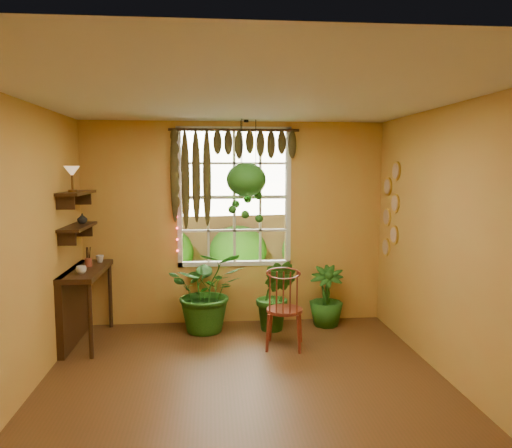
{
  "coord_description": "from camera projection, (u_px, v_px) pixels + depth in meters",
  "views": [
    {
      "loc": [
        -0.31,
        -4.39,
        2.09
      ],
      "look_at": [
        0.19,
        1.15,
        1.46
      ],
      "focal_mm": 35.0,
      "sensor_mm": 36.0,
      "label": 1
    }
  ],
  "objects": [
    {
      "name": "floor",
      "position": [
        247.0,
        395.0,
        4.61
      ],
      "size": [
        4.5,
        4.5,
        0.0
      ],
      "primitive_type": "plane",
      "color": "#543118",
      "rests_on": "ground"
    },
    {
      "name": "counter_ledge",
      "position": [
        78.0,
        297.0,
        5.96
      ],
      "size": [
        0.4,
        1.2,
        0.9
      ],
      "color": "#37210F",
      "rests_on": "floor"
    },
    {
      "name": "potted_plant_left",
      "position": [
        208.0,
        291.0,
        6.36
      ],
      "size": [
        0.97,
        0.85,
        1.06
      ],
      "primitive_type": "imported",
      "rotation": [
        0.0,
        0.0,
        0.02
      ],
      "color": "#114312",
      "rests_on": "floor"
    },
    {
      "name": "ceiling",
      "position": [
        246.0,
        97.0,
        4.3
      ],
      "size": [
        4.5,
        4.5,
        0.0
      ],
      "primitive_type": "plane",
      "rotation": [
        3.14,
        0.0,
        0.0
      ],
      "color": "silver",
      "rests_on": "wall_back"
    },
    {
      "name": "shelf_upper",
      "position": [
        77.0,
        193.0,
        5.82
      ],
      "size": [
        0.25,
        0.9,
        0.04
      ],
      "primitive_type": "cube",
      "color": "#37210F",
      "rests_on": "wall_left"
    },
    {
      "name": "valance_vine",
      "position": [
        228.0,
        153.0,
        6.48
      ],
      "size": [
        1.7,
        0.12,
        1.1
      ],
      "color": "#37210F",
      "rests_on": "window"
    },
    {
      "name": "shelf_lower",
      "position": [
        78.0,
        227.0,
        5.86
      ],
      "size": [
        0.25,
        0.9,
        0.04
      ],
      "primitive_type": "cube",
      "color": "#37210F",
      "rests_on": "wall_left"
    },
    {
      "name": "shelf_vase",
      "position": [
        82.0,
        218.0,
        6.04
      ],
      "size": [
        0.15,
        0.15,
        0.12
      ],
      "primitive_type": "imported",
      "rotation": [
        0.0,
        0.0,
        0.32
      ],
      "color": "#B2AD99",
      "rests_on": "shelf_lower"
    },
    {
      "name": "wall_left",
      "position": [
        14.0,
        255.0,
        4.27
      ],
      "size": [
        0.0,
        4.5,
        4.5
      ],
      "primitive_type": "plane",
      "rotation": [
        1.57,
        0.0,
        1.57
      ],
      "color": "gold",
      "rests_on": "floor"
    },
    {
      "name": "windsor_chair",
      "position": [
        284.0,
        321.0,
        5.79
      ],
      "size": [
        0.51,
        0.53,
        1.13
      ],
      "rotation": [
        0.0,
        0.0,
        -0.22
      ],
      "color": "maroon",
      "rests_on": "floor"
    },
    {
      "name": "potted_plant_right",
      "position": [
        326.0,
        296.0,
        6.61
      ],
      "size": [
        0.54,
        0.54,
        0.8
      ],
      "primitive_type": "imported",
      "rotation": [
        0.0,
        0.0,
        -0.25
      ],
      "color": "#114312",
      "rests_on": "floor"
    },
    {
      "name": "window",
      "position": [
        234.0,
        197.0,
        6.67
      ],
      "size": [
        1.52,
        0.1,
        1.86
      ],
      "color": "silver",
      "rests_on": "wall_back"
    },
    {
      "name": "string_lights",
      "position": [
        176.0,
        194.0,
        6.51
      ],
      "size": [
        0.03,
        0.03,
        1.54
      ],
      "primitive_type": null,
      "color": "#FF2633",
      "rests_on": "window"
    },
    {
      "name": "cup_a",
      "position": [
        81.0,
        270.0,
        5.62
      ],
      "size": [
        0.13,
        0.13,
        0.09
      ],
      "primitive_type": "imported",
      "rotation": [
        0.0,
        0.0,
        -0.17
      ],
      "color": "silver",
      "rests_on": "counter_ledge"
    },
    {
      "name": "wall_back",
      "position": [
        235.0,
        223.0,
        6.68
      ],
      "size": [
        4.0,
        0.0,
        4.0
      ],
      "primitive_type": "plane",
      "rotation": [
        1.57,
        0.0,
        0.0
      ],
      "color": "gold",
      "rests_on": "floor"
    },
    {
      "name": "wall_right",
      "position": [
        461.0,
        248.0,
        4.63
      ],
      "size": [
        0.0,
        4.5,
        4.5
      ],
      "primitive_type": "plane",
      "rotation": [
        1.57,
        0.0,
        -1.57
      ],
      "color": "gold",
      "rests_on": "floor"
    },
    {
      "name": "tiffany_lamp",
      "position": [
        72.0,
        173.0,
        5.57
      ],
      "size": [
        0.18,
        0.18,
        0.29
      ],
      "color": "brown",
      "rests_on": "shelf_upper"
    },
    {
      "name": "brush_jar",
      "position": [
        88.0,
        257.0,
        6.03
      ],
      "size": [
        0.08,
        0.08,
        0.3
      ],
      "color": "brown",
      "rests_on": "counter_ledge"
    },
    {
      "name": "hanging_basket",
      "position": [
        246.0,
        183.0,
        6.4
      ],
      "size": [
        0.51,
        0.51,
        1.33
      ],
      "color": "black",
      "rests_on": "ceiling"
    },
    {
      "name": "wall_plates",
      "position": [
        391.0,
        210.0,
        6.38
      ],
      "size": [
        0.04,
        0.32,
        1.1
      ],
      "primitive_type": null,
      "color": "beige",
      "rests_on": "wall_right"
    },
    {
      "name": "potted_plant_mid",
      "position": [
        276.0,
        295.0,
        6.39
      ],
      "size": [
        0.63,
        0.58,
        0.93
      ],
      "primitive_type": "imported",
      "rotation": [
        0.0,
        0.0,
        -0.4
      ],
      "color": "#114312",
      "rests_on": "floor"
    },
    {
      "name": "cup_b",
      "position": [
        100.0,
        259.0,
        6.3
      ],
      "size": [
        0.1,
        0.1,
        0.09
      ],
      "primitive_type": "imported",
      "rotation": [
        0.0,
        0.0,
        0.05
      ],
      "color": "beige",
      "rests_on": "counter_ledge"
    },
    {
      "name": "backyard",
      "position": [
        235.0,
        204.0,
        11.29
      ],
      "size": [
        14.0,
        10.0,
        12.0
      ],
      "color": "#1F611B",
      "rests_on": "ground"
    }
  ]
}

